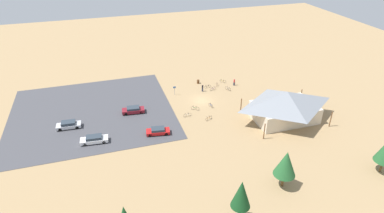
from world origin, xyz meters
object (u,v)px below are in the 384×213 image
Objects in this scene: bicycle_red_yard_center at (217,84)px; car_silver_by_curb at (69,125)px; visitor_by_pavilion at (234,82)px; pine_far_east at (286,164)px; bicycle_silver_lone_west at (228,89)px; bicycle_orange_front_row at (209,118)px; bicycle_green_mid_cluster at (195,108)px; bicycle_white_trailside at (187,115)px; car_maroon_near_entry at (133,110)px; car_red_second_row at (158,131)px; lot_sign at (175,89)px; bicycle_black_yard_left at (207,86)px; bicycle_yellow_back_row at (223,81)px; bicycle_blue_yard_front at (211,105)px; bicycle_purple_near_sign at (213,89)px; car_white_mid_lot at (94,139)px; visitor_crossing_yard at (203,88)px; trash_bin at (198,82)px; bike_pavilion at (286,104)px; pine_mideast at (241,194)px.

car_silver_by_curb is at bearing 14.94° from bicycle_red_yard_center.
bicycle_red_yard_center is 0.97× the size of visitor_by_pavilion.
pine_far_east is 3.97× the size of bicycle_silver_lone_west.
bicycle_green_mid_cluster is at bearing -72.91° from bicycle_orange_front_row.
bicycle_silver_lone_west is 0.91× the size of bicycle_white_trailside.
car_silver_by_curb is at bearing 9.23° from car_maroon_near_entry.
pine_far_east is 21.32m from bicycle_orange_front_row.
car_red_second_row is at bearing 10.52° from bicycle_orange_front_row.
car_red_second_row is at bearing 64.42° from lot_sign.
bicycle_yellow_back_row is at bearing -160.36° from bicycle_black_yard_left.
bicycle_blue_yard_front is 12.17m from visitor_by_pavilion.
lot_sign reaches higher than car_red_second_row.
bicycle_blue_yard_front is at bearing 171.75° from car_maroon_near_entry.
bicycle_silver_lone_west is 0.97× the size of bicycle_purple_near_sign.
visitor_by_pavilion is at bearing -156.58° from car_white_mid_lot.
lot_sign is 1.37× the size of bicycle_purple_near_sign.
bicycle_orange_front_row is 26.67m from car_silver_by_curb.
visitor_crossing_yard reaches higher than car_red_second_row.
visitor_by_pavilion is at bearing -140.25° from bicycle_silver_lone_west.
car_maroon_near_entry reaches higher than bicycle_yellow_back_row.
bicycle_blue_yard_front is at bearing 84.96° from trash_bin.
bicycle_green_mid_cluster is (10.48, 10.68, 0.06)m from bicycle_yellow_back_row.
bicycle_red_yard_center is 12.61m from bicycle_green_mid_cluster.
bicycle_purple_near_sign is at bearing -165.48° from car_maroon_near_entry.
bicycle_blue_yard_front is 0.95× the size of visitor_by_pavilion.
bicycle_silver_lone_west is at bearing -170.29° from car_silver_by_curb.
bicycle_silver_lone_west is at bearing -69.95° from bike_pavilion.
bicycle_silver_lone_west is (-12.40, 1.33, -1.02)m from lot_sign.
bicycle_yellow_back_row is at bearing -97.97° from pine_far_east.
bicycle_red_yard_center is 23.68m from car_red_second_row.
bicycle_yellow_back_row is at bearing -160.37° from car_maroon_near_entry.
bicycle_silver_lone_west is 14.99m from bicycle_white_trailside.
visitor_by_pavilion is at bearing -79.77° from bike_pavilion.
bicycle_white_trailside is 11.71m from visitor_crossing_yard.
bicycle_white_trailside is at bearing 53.54° from bicycle_black_yard_left.
pine_far_east is 1.37× the size of car_red_second_row.
car_silver_by_curb is (31.53, 6.97, 0.35)m from bicycle_purple_near_sign.
bicycle_silver_lone_west is at bearing -136.03° from bicycle_blue_yard_front.
car_silver_by_curb is at bearing 21.40° from trash_bin.
trash_bin is at bearing -34.80° from bicycle_red_yard_center.
visitor_by_pavilion reaches higher than car_red_second_row.
car_maroon_near_entry is at bearing 9.98° from bicycle_silver_lone_west.
bike_pavilion is at bearing 175.04° from car_red_second_row.
visitor_crossing_yard is at bearing 39.19° from bicycle_black_yard_left.
car_white_mid_lot reaches higher than bicycle_green_mid_cluster.
visitor_by_pavilion is (-12.47, -8.48, 0.50)m from bicycle_green_mid_cluster.
trash_bin is at bearing -148.68° from lot_sign.
pine_mideast is at bearing 79.08° from trash_bin.
car_maroon_near_entry reaches higher than bicycle_black_yard_left.
bicycle_green_mid_cluster is 24.82m from car_silver_by_curb.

